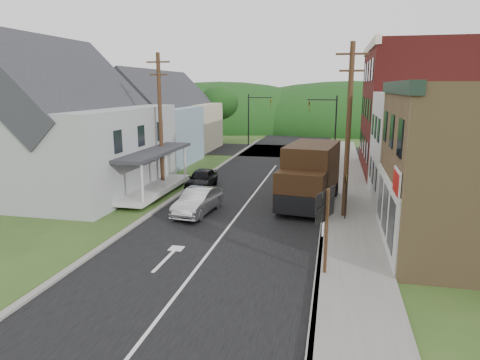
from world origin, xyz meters
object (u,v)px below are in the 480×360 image
Objects in this scene: delivery_van at (310,175)px; route_sign_cluster at (326,219)px; warning_sign at (346,190)px; silver_sedan at (198,202)px; dark_sedan at (202,179)px.

route_sign_cluster is (1.13, -9.52, 0.39)m from delivery_van.
delivery_van reaches higher than route_sign_cluster.
warning_sign is (0.86, 6.90, -0.54)m from route_sign_cluster.
silver_sedan is 0.63× the size of delivery_van.
silver_sedan is at bearing 175.79° from warning_sign.
silver_sedan is 9.67m from route_sign_cluster.
route_sign_cluster reaches higher than warning_sign.
route_sign_cluster reaches higher than dark_sedan.
silver_sedan is 1.77× the size of warning_sign.
warning_sign is at bearing -44.92° from delivery_van.
dark_sedan is at bearing 110.43° from silver_sedan.
delivery_van is 9.60m from route_sign_cluster.
delivery_van is (7.43, -2.79, 1.14)m from dark_sedan.
delivery_van reaches higher than silver_sedan.
warning_sign is (1.99, -2.62, -0.15)m from delivery_van.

